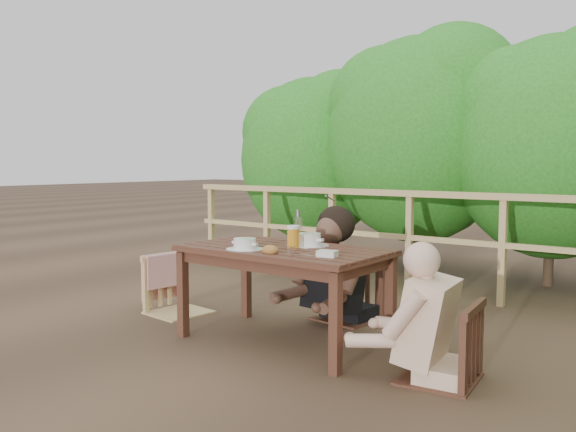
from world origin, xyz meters
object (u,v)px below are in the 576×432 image
Objects in this scene: bread_roll at (270,250)px; bottle at (298,228)px; chair_left at (178,259)px; tumbler at (291,252)px; woman at (350,233)px; diner_right at (446,268)px; soup_far at (308,240)px; butter_tub at (327,255)px; chair_far at (348,263)px; chair_right at (440,305)px; soup_near at (245,245)px; table at (284,296)px; beer_glass at (293,238)px.

bottle reaches higher than bread_roll.
chair_left is 1.50m from tumbler.
tumbler is at bearing 106.69° from woman.
bread_roll is at bearing -167.63° from tumbler.
bread_roll is at bearing 94.28° from diner_right.
soup_far reaches higher than butter_tub.
bread_roll is 0.15m from tumbler.
chair_far reaches higher than chair_right.
diner_right is 1.00m from tumbler.
diner_right reaches higher than soup_near.
diner_right is (2.42, -0.14, 0.20)m from chair_left.
diner_right is at bearing 7.01° from soup_near.
tumbler reaches higher than butter_tub.
beer_glass is at bearing 16.33° from table.
tumbler is at bearing -43.68° from table.
chair_far is 0.24m from woman.
diner_right reaches higher than table.
diner_right is 0.76m from butter_tub.
diner_right reaches higher than chair_far.
beer_glass is 2.62× the size of tumbler.
chair_right is at bearing -12.28° from soup_far.
tumbler is (-0.98, -0.19, 0.03)m from diner_right.
bottle is at bearing 72.51° from diner_right.
beer_glass is (0.07, 0.02, 0.42)m from table.
chair_far is at bearing 86.53° from table.
chair_right is at bearing 11.40° from bread_roll.
diner_right is at bearing 83.17° from chair_right.
chair_right is 7.56× the size of bread_roll.
beer_glass is (0.24, 0.24, 0.04)m from soup_near.
bottle reaches higher than butter_tub.
woman is (0.00, 0.02, 0.24)m from chair_far.
bottle is at bearing 103.28° from bread_roll.
diner_right is at bearing 149.75° from woman.
soup_near is at bearing 173.84° from butter_tub.
bottle reaches higher than table.
soup_near is at bearing -120.63° from soup_far.
woman is 1.46m from diner_right.
diner_right is at bearing -10.66° from bottle.
bottle is 0.50m from tumbler.
woman reaches higher than diner_right.
bread_roll is (-1.13, -0.22, 0.03)m from diner_right.
soup_near is at bearing -89.66° from chair_right.
bread_roll is (0.10, -0.27, 0.37)m from table.
woman reaches higher than chair_right.
chair_left is 14.07× the size of tumbler.
butter_tub is at bearing 91.78° from diner_right.
butter_tub reaches higher than table.
chair_far is 1.07m from butter_tub.
bread_roll is (0.02, -0.47, -0.02)m from soup_far.
soup_far is at bearing 111.84° from tumbler.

